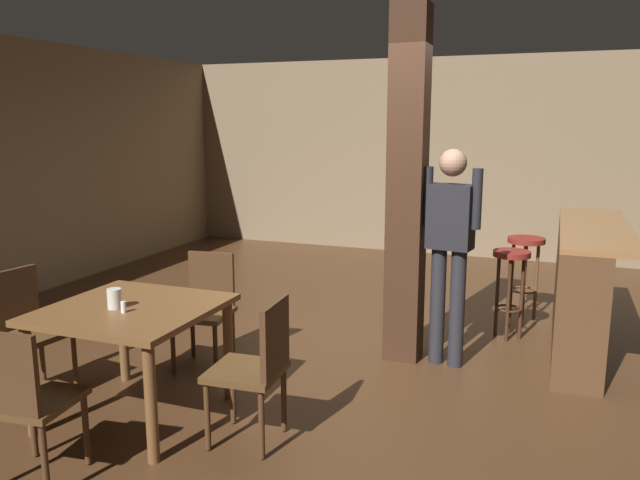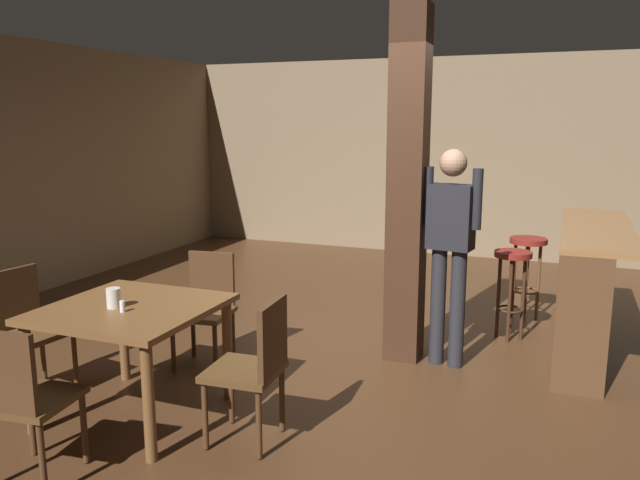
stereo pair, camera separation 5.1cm
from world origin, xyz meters
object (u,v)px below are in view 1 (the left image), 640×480
(bar_stool_mid, at_px, (525,258))
(standing_person, at_px, (450,242))
(chair_south, at_px, (24,397))
(napkin_cup, at_px, (114,299))
(salt_shaker, at_px, (123,307))
(chair_west, at_px, (27,325))
(bar_stool_near, at_px, (511,274))
(chair_north, at_px, (206,304))
(chair_east, at_px, (257,364))
(dining_table, at_px, (133,323))
(bar_counter, at_px, (579,284))

(bar_stool_mid, bearing_deg, standing_person, -108.54)
(chair_south, height_order, napkin_cup, chair_south)
(napkin_cup, distance_m, salt_shaker, 0.13)
(salt_shaker, bearing_deg, standing_person, 45.67)
(chair_south, height_order, chair_west, same)
(standing_person, distance_m, bar_stool_near, 1.01)
(chair_north, height_order, napkin_cup, chair_north)
(chair_north, distance_m, chair_west, 1.29)
(bar_stool_near, height_order, bar_stool_mid, bar_stool_mid)
(chair_east, bearing_deg, chair_north, 133.92)
(dining_table, bearing_deg, chair_north, 91.00)
(standing_person, bearing_deg, dining_table, -137.21)
(salt_shaker, bearing_deg, bar_stool_mid, 55.77)
(bar_stool_mid, bearing_deg, bar_counter, -53.24)
(chair_west, relative_size, napkin_cup, 6.94)
(salt_shaker, bearing_deg, chair_west, 170.86)
(chair_west, bearing_deg, bar_stool_near, 37.90)
(chair_west, bearing_deg, standing_person, 30.76)
(chair_south, bearing_deg, bar_stool_mid, 60.23)
(bar_stool_mid, bearing_deg, chair_east, -113.08)
(chair_east, distance_m, napkin_cup, 1.03)
(dining_table, height_order, chair_north, chair_north)
(chair_north, bearing_deg, bar_counter, 29.67)
(dining_table, bearing_deg, chair_west, 178.40)
(napkin_cup, height_order, bar_stool_mid, napkin_cup)
(chair_south, bearing_deg, chair_east, 41.69)
(chair_east, distance_m, salt_shaker, 0.92)
(salt_shaker, bearing_deg, dining_table, 107.38)
(chair_east, height_order, bar_stool_near, chair_east)
(bar_counter, distance_m, bar_stool_near, 0.57)
(dining_table, xyz_separation_m, bar_counter, (2.74, 2.50, -0.10))
(dining_table, distance_m, napkin_cup, 0.21)
(chair_south, bearing_deg, dining_table, 88.04)
(chair_south, height_order, bar_stool_mid, chair_south)
(chair_east, distance_m, bar_stool_near, 2.79)
(chair_west, height_order, bar_counter, bar_counter)
(chair_north, relative_size, bar_stool_near, 1.11)
(bar_stool_near, relative_size, bar_stool_mid, 1.00)
(dining_table, relative_size, salt_shaker, 14.14)
(bar_counter, bearing_deg, salt_shaker, -135.74)
(chair_west, relative_size, bar_counter, 0.40)
(chair_east, relative_size, bar_counter, 0.40)
(dining_table, distance_m, bar_stool_near, 3.28)
(dining_table, distance_m, salt_shaker, 0.20)
(dining_table, bearing_deg, standing_person, 42.79)
(chair_east, xyz_separation_m, salt_shaker, (-0.87, -0.10, 0.29))
(chair_south, relative_size, chair_west, 1.00)
(chair_east, xyz_separation_m, bar_stool_near, (1.26, 2.48, 0.08))
(napkin_cup, xyz_separation_m, bar_stool_mid, (2.34, 3.22, -0.22))
(chair_east, relative_size, chair_west, 1.00)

